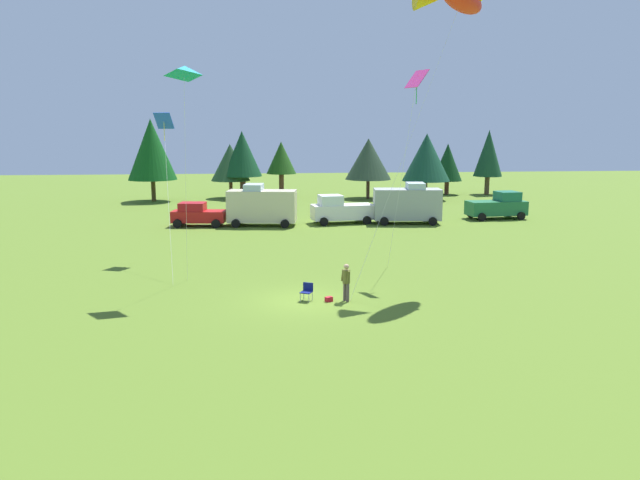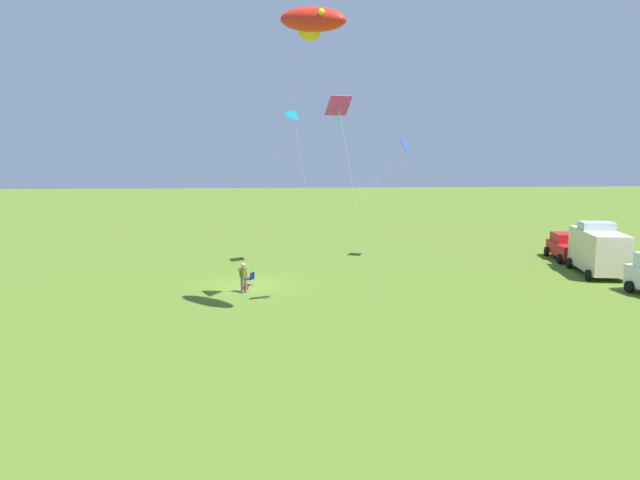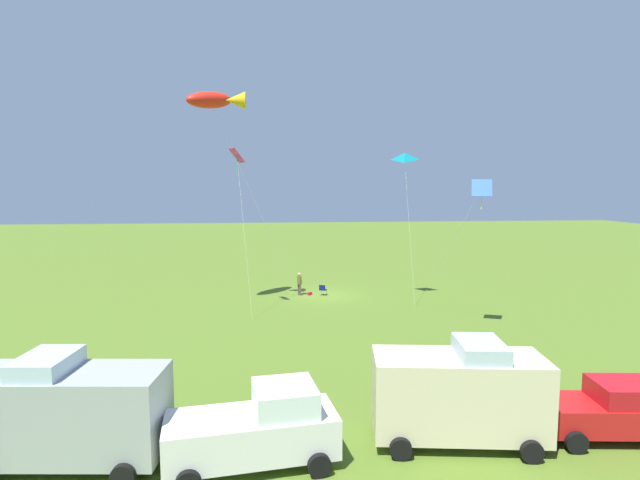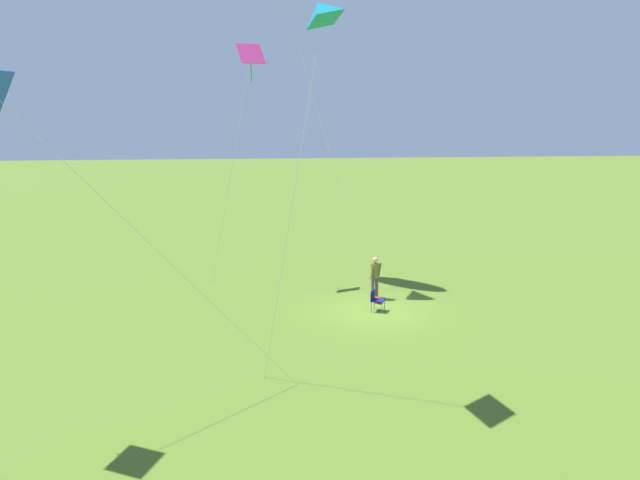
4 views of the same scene
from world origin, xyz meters
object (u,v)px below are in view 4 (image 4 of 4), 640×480
Objects in this scene: kite_delta_teal at (318,13)px; folding_chair at (376,299)px; kite_diamond_rainbow at (250,58)px; backpack_on_grass at (377,300)px; person_kite_flyer at (375,274)px.

folding_chair is at bearing -27.58° from kite_delta_teal.
kite_diamond_rainbow reaches higher than folding_chair.
kite_delta_teal reaches higher than backpack_on_grass.
kite_delta_teal reaches higher than folding_chair.
kite_delta_teal is (-11.42, -1.90, 0.31)m from kite_diamond_rainbow.
backpack_on_grass is at bearing 102.30° from folding_chair.
folding_chair is at bearing -41.07° from person_kite_flyer.
folding_chair is 2.56× the size of backpack_on_grass.
person_kite_flyer is 5.44× the size of backpack_on_grass.
kite_diamond_rainbow is 11.58m from kite_delta_teal.
person_kite_flyer is 0.16× the size of kite_diamond_rainbow.
kite_delta_teal reaches higher than person_kite_flyer.
folding_chair is 11.58m from kite_delta_teal.
kite_diamond_rainbow reaches higher than person_kite_flyer.
kite_diamond_rainbow reaches higher than backpack_on_grass.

